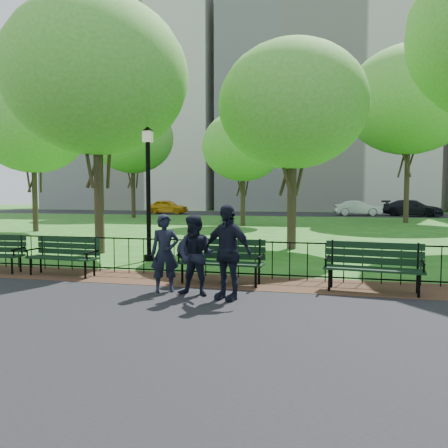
% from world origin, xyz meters
% --- Properties ---
extents(ground, '(120.00, 120.00, 0.00)m').
position_xyz_m(ground, '(0.00, 0.00, 0.00)').
color(ground, '#245716').
extents(asphalt_path, '(60.00, 9.20, 0.01)m').
position_xyz_m(asphalt_path, '(0.00, -3.40, 0.01)').
color(asphalt_path, black).
rests_on(asphalt_path, ground).
extents(dirt_strip, '(60.00, 1.60, 0.01)m').
position_xyz_m(dirt_strip, '(0.00, 1.50, 0.01)').
color(dirt_strip, '#352215').
rests_on(dirt_strip, ground).
extents(far_street, '(70.00, 9.00, 0.01)m').
position_xyz_m(far_street, '(0.00, 35.00, 0.01)').
color(far_street, black).
rests_on(far_street, ground).
extents(iron_fence, '(24.06, 0.06, 1.00)m').
position_xyz_m(iron_fence, '(0.00, 2.00, 0.50)').
color(iron_fence, black).
rests_on(iron_fence, ground).
extents(apartment_west, '(22.00, 15.00, 26.00)m').
position_xyz_m(apartment_west, '(-22.00, 48.00, 13.00)').
color(apartment_west, silver).
rests_on(apartment_west, ground).
extents(apartment_mid, '(24.00, 15.00, 30.00)m').
position_xyz_m(apartment_mid, '(2.00, 48.00, 15.00)').
color(apartment_mid, beige).
rests_on(apartment_mid, ground).
extents(park_bench_main, '(1.94, 0.65, 1.08)m').
position_xyz_m(park_bench_main, '(-0.01, 1.23, 0.69)').
color(park_bench_main, black).
rests_on(park_bench_main, ground).
extents(park_bench_left_a, '(1.82, 0.68, 1.01)m').
position_xyz_m(park_bench_left_a, '(-3.60, 1.39, 0.58)').
color(park_bench_left_a, black).
rests_on(park_bench_left_a, ground).
extents(park_bench_right_a, '(1.98, 0.83, 1.09)m').
position_xyz_m(park_bench_right_a, '(3.55, 1.24, 0.63)').
color(park_bench_right_a, black).
rests_on(park_bench_right_a, ground).
extents(lamppost, '(0.36, 0.36, 3.96)m').
position_xyz_m(lamppost, '(-2.53, 4.06, 2.16)').
color(lamppost, black).
rests_on(lamppost, ground).
extents(tree_near_w, '(6.00, 6.00, 8.36)m').
position_xyz_m(tree_near_w, '(-4.79, 5.21, 5.81)').
color(tree_near_w, '#2D2116').
rests_on(tree_near_w, ground).
extents(tree_near_e, '(5.29, 5.29, 7.38)m').
position_xyz_m(tree_near_e, '(1.38, 7.87, 5.12)').
color(tree_near_e, '#2D2116').
rests_on(tree_near_e, ground).
extents(tree_mid_w, '(5.67, 5.67, 7.90)m').
position_xyz_m(tree_mid_w, '(-12.37, 12.10, 5.48)').
color(tree_mid_w, '#2D2116').
rests_on(tree_mid_w, ground).
extents(tree_far_c, '(5.07, 5.07, 7.06)m').
position_xyz_m(tree_far_c, '(-2.45, 18.56, 4.90)').
color(tree_far_c, '#2D2116').
rests_on(tree_far_c, ground).
extents(tree_far_e, '(8.51, 8.51, 11.86)m').
position_xyz_m(tree_far_e, '(7.88, 23.80, 8.24)').
color(tree_far_e, '#2D2116').
rests_on(tree_far_e, ground).
extents(tree_far_w, '(6.76, 6.76, 9.42)m').
position_xyz_m(tree_far_w, '(-13.06, 25.61, 6.54)').
color(tree_far_w, '#2D2116').
rests_on(tree_far_w, ground).
extents(person_left, '(0.68, 0.57, 1.57)m').
position_xyz_m(person_left, '(-0.56, 0.24, 0.80)').
color(person_left, black).
rests_on(person_left, asphalt_path).
extents(person_mid, '(0.80, 0.46, 1.58)m').
position_xyz_m(person_mid, '(0.15, 0.05, 0.80)').
color(person_mid, black).
rests_on(person_mid, asphalt_path).
extents(person_right, '(1.13, 0.79, 1.79)m').
position_xyz_m(person_right, '(0.80, -0.09, 0.91)').
color(person_right, black).
rests_on(person_right, asphalt_path).
extents(taxi, '(4.12, 1.75, 1.39)m').
position_xyz_m(taxi, '(-12.68, 32.51, 0.71)').
color(taxi, gold).
rests_on(taxi, far_street).
extents(sedan_silver, '(4.29, 1.99, 1.36)m').
position_xyz_m(sedan_silver, '(5.34, 33.21, 0.69)').
color(sedan_silver, '#B2B4BA').
rests_on(sedan_silver, far_street).
extents(sedan_dark, '(5.33, 3.85, 1.43)m').
position_xyz_m(sedan_dark, '(9.94, 32.96, 0.73)').
color(sedan_dark, black).
rests_on(sedan_dark, far_street).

